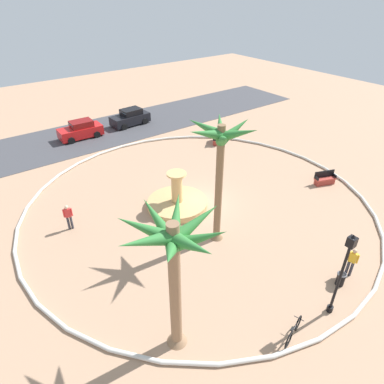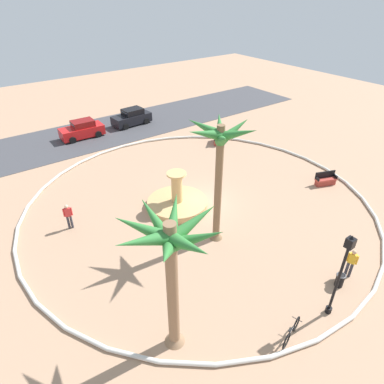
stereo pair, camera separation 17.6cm
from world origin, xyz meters
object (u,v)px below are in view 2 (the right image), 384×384
trash_bin (340,280)px  person_cyclist_photo (68,215)px  bench_west (217,139)px  parked_car_second (132,117)px  palm_tree_by_curb (220,152)px  palm_tree_near_fountain (171,252)px  lamppost (341,270)px  person_cyclist_helmet (351,262)px  bicycle_red_frame (291,332)px  fountain (177,202)px  parked_car_leftmost (82,130)px  bench_east (325,180)px

trash_bin → person_cyclist_photo: person_cyclist_photo is taller
bench_west → parked_car_second: (-4.14, 8.88, 0.43)m
palm_tree_by_curb → person_cyclist_photo: palm_tree_by_curb is taller
palm_tree_near_fountain → bench_west: palm_tree_near_fountain is taller
lamppost → person_cyclist_photo: bearing=119.2°
palm_tree_by_curb → lamppost: palm_tree_by_curb is taller
bench_west → person_cyclist_helmet: (-5.37, -16.72, 0.60)m
bench_west → lamppost: (-8.09, -17.49, 2.27)m
parked_car_second → bicycle_red_frame: bearing=-103.7°
person_cyclist_helmet → lamppost: bearing=-164.1°
bench_west → bicycle_red_frame: bearing=-121.2°
fountain → bench_west: (8.85, 6.44, -0.00)m
trash_bin → parked_car_leftmost: parked_car_leftmost is taller
palm_tree_near_fountain → trash_bin: 9.66m
fountain → bicycle_red_frame: 11.03m
person_cyclist_photo → fountain: bearing=-16.5°
palm_tree_by_curb → parked_car_leftmost: bearing=92.1°
bicycle_red_frame → person_cyclist_helmet: size_ratio=0.99×
bench_east → bicycle_red_frame: bearing=-150.5°
palm_tree_near_fountain → bench_west: 21.09m
palm_tree_by_curb → person_cyclist_photo: (-6.52, 5.92, -4.55)m
fountain → bench_east: (10.39, -4.08, -0.00)m
parked_car_second → bench_west: bearing=-65.0°
bench_east → parked_car_leftmost: 22.12m
bench_west → parked_car_second: parked_car_second is taller
palm_tree_near_fountain → parked_car_second: 26.00m
trash_bin → bench_west: bearing=69.4°
bench_east → lamppost: 12.10m
fountain → parked_car_second: bearing=72.9°
parked_car_second → parked_car_leftmost: bearing=-177.1°
bench_west → palm_tree_by_curb: bearing=-130.3°
palm_tree_by_curb → parked_car_second: (4.70, 19.32, -4.72)m
person_cyclist_helmet → palm_tree_by_curb: bearing=118.9°
bench_west → person_cyclist_helmet: 17.57m
fountain → lamppost: size_ratio=0.89×
person_cyclist_helmet → fountain: bearing=108.7°
bicycle_red_frame → parked_car_second: size_ratio=0.41×
person_cyclist_photo → bicycle_red_frame: bearing=-69.3°
lamppost → parked_car_second: 26.73m
bench_west → bicycle_red_frame: 20.28m
fountain → bicycle_red_frame: fountain is taller
fountain → parked_car_leftmost: (-0.71, 15.05, 0.43)m
person_cyclist_photo → parked_car_leftmost: person_cyclist_photo is taller
palm_tree_by_curb → trash_bin: bearing=-68.5°
lamppost → person_cyclist_photo: lamppost is taller
trash_bin → parked_car_second: parked_car_second is taller
lamppost → person_cyclist_helmet: 3.28m
bench_west → palm_tree_near_fountain: bearing=-134.9°
palm_tree_near_fountain → trash_bin: (8.20, -2.26, -4.58)m
lamppost → bicycle_red_frame: (-2.42, 0.15, -2.23)m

